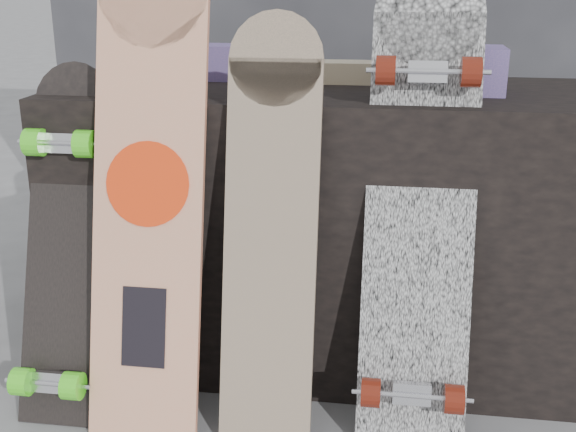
% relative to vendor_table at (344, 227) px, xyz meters
% --- Properties ---
extents(vendor_table, '(1.60, 0.60, 0.80)m').
position_rel_vendor_table_xyz_m(vendor_table, '(0.00, 0.00, 0.00)').
color(vendor_table, black).
rests_on(vendor_table, ground).
extents(merch_box_purple, '(0.18, 0.12, 0.10)m').
position_rel_vendor_table_xyz_m(merch_box_purple, '(-0.36, 0.13, 0.45)').
color(merch_box_purple, '#3E3D7D').
rests_on(merch_box_purple, vendor_table).
extents(merch_box_small, '(0.14, 0.14, 0.12)m').
position_rel_vendor_table_xyz_m(merch_box_small, '(0.34, -0.04, 0.46)').
color(merch_box_small, '#3E3D7D').
rests_on(merch_box_small, vendor_table).
extents(merch_box_flat, '(0.22, 0.10, 0.06)m').
position_rel_vendor_table_xyz_m(merch_box_flat, '(-0.01, 0.11, 0.43)').
color(merch_box_flat, '#D1B78C').
rests_on(merch_box_flat, vendor_table).
extents(longboard_geisha, '(0.27, 0.34, 1.19)m').
position_rel_vendor_table_xyz_m(longboard_geisha, '(-0.45, -0.36, 0.23)').
color(longboard_geisha, beige).
rests_on(longboard_geisha, ground).
extents(longboard_celtic, '(0.22, 0.26, 1.02)m').
position_rel_vendor_table_xyz_m(longboard_celtic, '(-0.15, -0.38, 0.14)').
color(longboard_celtic, beige).
rests_on(longboard_celtic, ground).
extents(longboard_cascadia, '(0.26, 0.39, 1.14)m').
position_rel_vendor_table_xyz_m(longboard_cascadia, '(0.20, -0.31, 0.19)').
color(longboard_cascadia, white).
rests_on(longboard_cascadia, ground).
extents(skateboard_dark, '(0.20, 0.37, 0.89)m').
position_rel_vendor_table_xyz_m(skateboard_dark, '(-0.69, -0.35, 0.05)').
color(skateboard_dark, black).
rests_on(skateboard_dark, ground).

